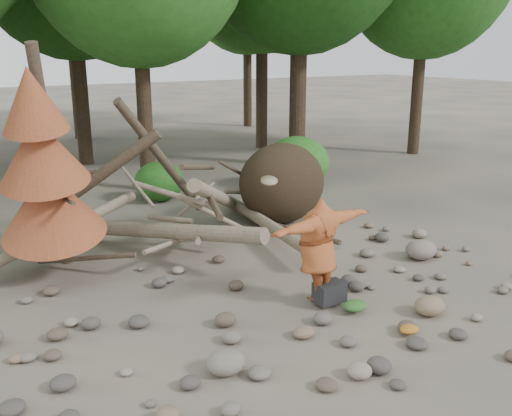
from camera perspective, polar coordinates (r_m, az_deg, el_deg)
ground at (r=9.64m, az=4.12°, el=-10.25°), size 120.00×120.00×0.00m
deadfall_pile at (r=13.70m, az=0.73°, el=2.00°), size 8.55×5.24×3.30m
dead_conifer at (r=10.76m, az=-20.39°, el=3.49°), size 2.06×2.16×4.35m
bush_mid at (r=16.34m, az=-9.64°, el=2.65°), size 1.40×1.40×1.12m
bush_right at (r=17.60m, az=4.12°, el=4.58°), size 2.00×2.00×1.60m
frisbee_thrower at (r=9.57m, az=6.24°, el=-4.15°), size 2.26×0.85×2.26m
backpack at (r=9.84m, az=7.35°, el=-8.66°), size 0.51×0.34×0.34m
cloth_green at (r=9.66m, az=9.86°, el=-9.85°), size 0.42×0.35×0.16m
cloth_orange at (r=9.15m, az=15.05°, el=-11.91°), size 0.31×0.26×0.11m
boulder_front_left at (r=7.92m, az=-3.03°, el=-15.14°), size 0.54×0.48×0.32m
boulder_front_right at (r=9.85m, az=16.98°, el=-9.33°), size 0.52×0.46×0.31m
boulder_mid_right at (r=12.26m, az=16.18°, el=-4.01°), size 0.66×0.59×0.40m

